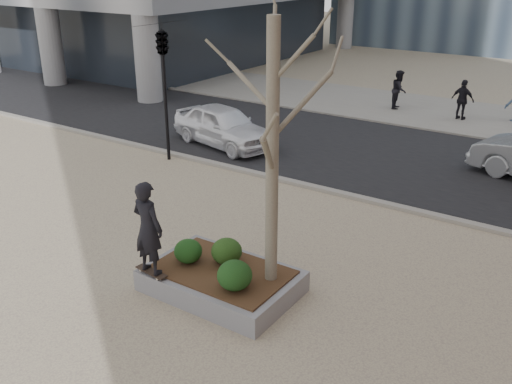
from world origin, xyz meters
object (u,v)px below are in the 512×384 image
Objects in this scene: skateboard at (151,273)px; police_car at (223,126)px; planter at (222,281)px; skateboarder at (148,228)px.

police_car reaches higher than skateboard.
skateboarder is at bearing -141.34° from planter.
skateboard is 0.40× the size of skateboarder.
planter is 9.84m from police_car.
police_car is at bearing -59.23° from skateboarder.
skateboarder reaches higher than skateboard.
skateboarder is at bearing -138.11° from police_car.
skateboarder is (0.00, -0.00, 1.00)m from skateboard.
skateboarder reaches higher than police_car.
planter is 3.85× the size of skateboard.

